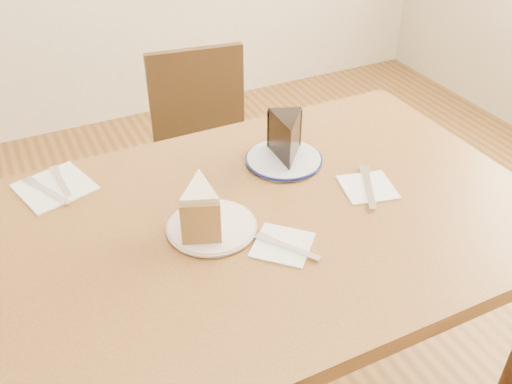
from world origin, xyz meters
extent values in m
cube|color=#543417|center=(0.00, 0.00, 0.73)|extent=(1.20, 0.80, 0.04)
cylinder|color=black|center=(-0.54, 0.34, 0.35)|extent=(0.06, 0.06, 0.71)
cylinder|color=black|center=(0.54, 0.34, 0.35)|extent=(0.06, 0.06, 0.71)
cube|color=black|center=(0.13, 0.68, 0.42)|extent=(0.45, 0.45, 0.04)
cylinder|color=black|center=(0.32, 0.82, 0.20)|extent=(0.04, 0.04, 0.40)
cylinder|color=black|center=(-0.01, 0.87, 0.20)|extent=(0.04, 0.04, 0.40)
cylinder|color=black|center=(0.28, 0.49, 0.20)|extent=(0.04, 0.04, 0.40)
cylinder|color=black|center=(-0.06, 0.54, 0.20)|extent=(0.04, 0.04, 0.40)
cube|color=black|center=(0.16, 0.85, 0.62)|extent=(0.33, 0.08, 0.35)
cylinder|color=silver|center=(-0.13, 0.00, 0.76)|extent=(0.18, 0.18, 0.01)
cylinder|color=white|center=(0.13, 0.17, 0.76)|extent=(0.18, 0.18, 0.01)
cube|color=white|center=(-0.02, -0.11, 0.75)|extent=(0.16, 0.16, 0.00)
cube|color=white|center=(0.25, -0.01, 0.75)|extent=(0.14, 0.14, 0.00)
cube|color=white|center=(-0.40, 0.30, 0.75)|extent=(0.19, 0.19, 0.00)
cube|color=silver|center=(-0.02, -0.12, 0.76)|extent=(0.09, 0.13, 0.00)
cube|color=silver|center=(0.25, -0.02, 0.76)|extent=(0.10, 0.16, 0.00)
cube|color=silver|center=(-0.38, 0.31, 0.76)|extent=(0.02, 0.14, 0.00)
cube|color=silver|center=(-0.41, 0.29, 0.76)|extent=(0.08, 0.15, 0.00)
camera|label=1|loc=(-0.45, -0.86, 1.50)|focal=40.00mm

